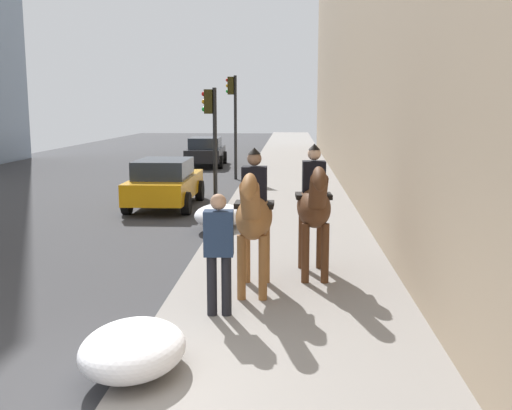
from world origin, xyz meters
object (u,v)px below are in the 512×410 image
pedestrian_greeting (219,246)px  car_mid_lane (165,182)px  traffic_light_near_curb (212,127)px  mounted_horse_near (254,214)px  car_far_lane (206,151)px  traffic_light_far_curb (233,111)px  mounted_horse_far (314,205)px

pedestrian_greeting → car_mid_lane: pedestrian_greeting is taller
car_mid_lane → traffic_light_near_curb: (0.21, -1.38, 1.61)m
mounted_horse_near → car_far_lane: (20.77, 3.64, -0.60)m
traffic_light_near_curb → traffic_light_far_curb: size_ratio=0.84×
pedestrian_greeting → car_far_lane: (21.85, 3.22, -0.35)m
mounted_horse_far → pedestrian_greeting: bearing=-36.6°
mounted_horse_far → car_far_lane: 20.37m
mounted_horse_near → mounted_horse_far: size_ratio=1.00×
mounted_horse_near → car_mid_lane: (8.50, 3.14, -0.60)m
mounted_horse_near → traffic_light_far_curb: 15.66m
car_far_lane → car_mid_lane: bearing=-179.7°
pedestrian_greeting → traffic_light_near_curb: size_ratio=0.49×
traffic_light_near_curb → car_far_lane: bearing=8.8°
car_far_lane → traffic_light_far_curb: (-5.27, -1.87, 2.02)m
car_mid_lane → traffic_light_far_curb: (7.00, -1.38, 2.02)m
mounted_horse_far → car_mid_lane: bearing=-154.1°
car_mid_lane → car_far_lane: (12.27, 0.49, -0.00)m
car_mid_lane → traffic_light_far_curb: size_ratio=1.00×
traffic_light_near_curb → car_mid_lane: bearing=98.6°
car_mid_lane → car_far_lane: 12.28m
mounted_horse_near → car_far_lane: bearing=-169.5°
pedestrian_greeting → traffic_light_near_curb: (9.79, 1.35, 1.27)m
car_mid_lane → pedestrian_greeting: bearing=-164.4°
pedestrian_greeting → car_mid_lane: (9.58, 2.73, -0.35)m
pedestrian_greeting → car_far_lane: size_ratio=0.39×
pedestrian_greeting → traffic_light_far_curb: traffic_light_far_curb is taller
car_mid_lane → traffic_light_near_curb: size_ratio=1.20×
mounted_horse_near → car_mid_lane: 9.08m
mounted_horse_near → traffic_light_far_curb: traffic_light_far_curb is taller
car_far_lane → pedestrian_greeting: bearing=-173.7°
mounted_horse_far → car_far_lane: mounted_horse_far is taller
pedestrian_greeting → car_mid_lane: bearing=13.1°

